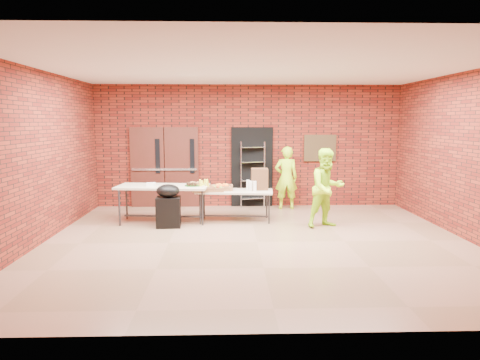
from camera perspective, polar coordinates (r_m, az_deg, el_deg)
name	(u,v)px	position (r m, az deg, el deg)	size (l,w,h in m)	color
room	(258,157)	(7.83, 2.35, 3.06)	(8.08, 7.08, 3.28)	#836247
double_doors	(165,167)	(11.40, -9.99, 1.69)	(1.78, 0.12, 2.10)	#451913
dark_doorway	(252,167)	(11.33, 1.60, 1.75)	(1.10, 0.06, 2.10)	black
bronze_plaque	(320,148)	(11.52, 10.62, 4.21)	(0.85, 0.04, 0.70)	#44341B
wire_rack	(253,175)	(11.21, 1.71, 0.72)	(0.63, 0.21, 1.73)	silver
table_left	(163,189)	(9.69, -10.25, -1.15)	(2.09, 1.04, 0.83)	tan
table_right	(234,193)	(9.65, -0.74, -1.75)	(1.77, 0.87, 0.70)	tan
basket_bananas	(204,188)	(9.55, -4.82, -1.11)	(0.50, 0.39, 0.16)	#9B693E
basket_oranges	(222,187)	(9.68, -2.35, -1.00)	(0.46, 0.36, 0.14)	#9B693E
basket_apples	(215,189)	(9.51, -3.36, -1.21)	(0.40, 0.31, 0.13)	#9B693E
muffin_tray	(193,184)	(9.54, -6.30, -0.53)	(0.36, 0.36, 0.09)	#164713
napkin_box	(151,184)	(9.72, -11.81, -0.55)	(0.19, 0.13, 0.06)	white
coffee_dispenser	(260,179)	(9.74, 2.62, 0.12)	(0.37, 0.33, 0.48)	brown
cup_stack_front	(251,186)	(9.55, 1.44, -0.81)	(0.07, 0.07, 0.22)	white
cup_stack_mid	(255,186)	(9.49, 1.98, -0.85)	(0.08, 0.08, 0.23)	white
cup_stack_back	(248,185)	(9.65, 1.08, -0.68)	(0.08, 0.08, 0.23)	white
covered_grill	(168,206)	(9.28, -9.53, -3.38)	(0.53, 0.45, 0.92)	black
volunteer_woman	(286,178)	(11.07, 6.18, 0.30)	(0.59, 0.39, 1.62)	#B8FA1B
volunteer_man	(327,188)	(9.27, 11.51, -1.06)	(0.82, 0.64, 1.69)	#B8FA1B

